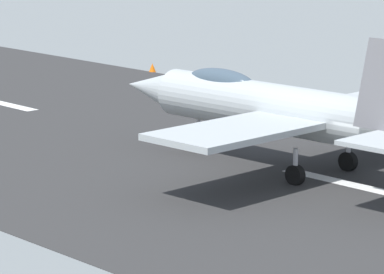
% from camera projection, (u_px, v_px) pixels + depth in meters
% --- Properties ---
extents(ground_plane, '(400.00, 400.00, 0.00)m').
position_uv_depth(ground_plane, '(372.00, 190.00, 41.89)').
color(ground_plane, slate).
extents(runway_strip, '(240.00, 26.00, 0.02)m').
position_uv_depth(runway_strip, '(373.00, 190.00, 41.87)').
color(runway_strip, '#302F2F').
rests_on(runway_strip, ground).
extents(fighter_jet, '(17.16, 14.51, 5.65)m').
position_uv_depth(fighter_jet, '(286.00, 109.00, 44.53)').
color(fighter_jet, '#ABB3B6').
rests_on(fighter_jet, ground).
extents(marker_cone_mid, '(0.44, 0.44, 0.55)m').
position_uv_depth(marker_cone_mid, '(370.00, 103.00, 58.16)').
color(marker_cone_mid, orange).
rests_on(marker_cone_mid, ground).
extents(marker_cone_far, '(0.44, 0.44, 0.55)m').
position_uv_depth(marker_cone_far, '(152.00, 68.00, 70.47)').
color(marker_cone_far, orange).
rests_on(marker_cone_far, ground).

